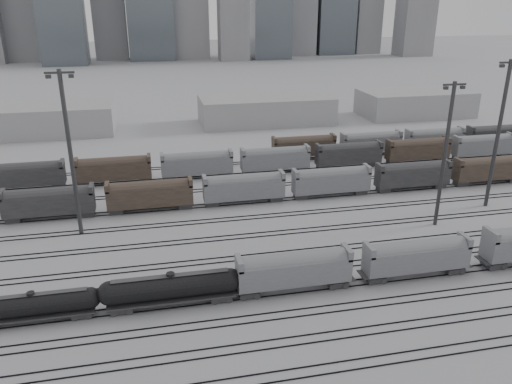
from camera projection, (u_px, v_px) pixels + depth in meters
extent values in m
plane|color=#B4B4B9|center=(357.00, 287.00, 65.53)|extent=(900.00, 900.00, 0.00)
cube|color=black|center=(413.00, 360.00, 52.07)|extent=(220.00, 0.07, 0.16)
cube|color=black|center=(407.00, 352.00, 53.38)|extent=(220.00, 0.07, 0.16)
cube|color=black|center=(391.00, 331.00, 56.63)|extent=(220.00, 0.07, 0.16)
cube|color=black|center=(386.00, 324.00, 57.94)|extent=(220.00, 0.07, 0.16)
cube|color=black|center=(373.00, 307.00, 61.19)|extent=(220.00, 0.07, 0.16)
cube|color=black|center=(368.00, 300.00, 62.50)|extent=(220.00, 0.07, 0.16)
cube|color=black|center=(357.00, 286.00, 65.76)|extent=(220.00, 0.07, 0.16)
cube|color=black|center=(352.00, 280.00, 67.07)|extent=(220.00, 0.07, 0.16)
cube|color=black|center=(343.00, 267.00, 70.32)|extent=(220.00, 0.07, 0.16)
cube|color=black|center=(339.00, 262.00, 71.63)|extent=(220.00, 0.07, 0.16)
cube|color=black|center=(330.00, 251.00, 74.88)|extent=(220.00, 0.07, 0.16)
cube|color=black|center=(327.00, 247.00, 76.19)|extent=(220.00, 0.07, 0.16)
cube|color=black|center=(315.00, 231.00, 81.27)|extent=(220.00, 0.07, 0.16)
cube|color=black|center=(313.00, 228.00, 82.58)|extent=(220.00, 0.07, 0.16)
cube|color=black|center=(303.00, 214.00, 87.66)|extent=(220.00, 0.07, 0.16)
cube|color=black|center=(300.00, 211.00, 88.96)|extent=(220.00, 0.07, 0.16)
cube|color=black|center=(292.00, 200.00, 94.04)|extent=(220.00, 0.07, 0.16)
cube|color=black|center=(290.00, 197.00, 95.35)|extent=(220.00, 0.07, 0.16)
cube|color=black|center=(281.00, 186.00, 101.34)|extent=(220.00, 0.07, 0.16)
cube|color=black|center=(279.00, 183.00, 102.65)|extent=(220.00, 0.07, 0.16)
cube|color=black|center=(271.00, 173.00, 108.64)|extent=(220.00, 0.07, 0.16)
cube|color=black|center=(270.00, 171.00, 109.95)|extent=(220.00, 0.07, 0.16)
cube|color=black|center=(263.00, 162.00, 115.94)|extent=(220.00, 0.07, 0.16)
cube|color=black|center=(262.00, 161.00, 117.25)|extent=(220.00, 0.07, 0.16)
cube|color=#262629|center=(82.00, 312.00, 59.42)|extent=(2.29, 1.85, 0.62)
cube|color=#262629|center=(35.00, 315.00, 58.22)|extent=(13.67, 2.38, 0.22)
cylinder|color=black|center=(33.00, 304.00, 57.71)|extent=(12.79, 2.56, 2.56)
sphere|color=black|center=(90.00, 298.00, 58.97)|extent=(2.56, 2.56, 2.56)
cylinder|color=black|center=(31.00, 294.00, 57.21)|extent=(0.88, 0.88, 0.44)
cube|color=#262629|center=(31.00, 295.00, 57.24)|extent=(12.35, 0.79, 0.05)
cube|color=#262629|center=(122.00, 307.00, 60.30)|extent=(2.61, 2.11, 0.70)
cube|color=#262629|center=(221.00, 295.00, 62.69)|extent=(2.61, 2.11, 0.70)
cube|color=#262629|center=(172.00, 298.00, 61.32)|extent=(15.57, 2.71, 0.25)
cylinder|color=black|center=(171.00, 286.00, 60.74)|extent=(14.57, 2.91, 2.91)
sphere|color=black|center=(109.00, 293.00, 59.30)|extent=(2.91, 2.91, 2.91)
sphere|color=black|center=(230.00, 280.00, 62.18)|extent=(2.91, 2.91, 2.91)
cylinder|color=black|center=(170.00, 275.00, 60.16)|extent=(1.00, 1.00, 0.50)
cube|color=#262629|center=(170.00, 276.00, 60.20)|extent=(14.06, 0.90, 0.06)
cube|color=#262629|center=(249.00, 292.00, 63.40)|extent=(2.56, 2.07, 0.69)
cube|color=#262629|center=(337.00, 282.00, 65.74)|extent=(2.56, 2.07, 0.69)
cube|color=slate|center=(294.00, 271.00, 63.74)|extent=(14.79, 2.96, 3.15)
cylinder|color=slate|center=(294.00, 263.00, 63.32)|extent=(13.41, 2.86, 2.86)
cube|color=slate|center=(239.00, 264.00, 61.63)|extent=(0.69, 2.96, 1.38)
cube|color=slate|center=(347.00, 252.00, 64.44)|extent=(0.69, 2.96, 1.38)
cone|color=#262629|center=(294.00, 284.00, 64.43)|extent=(2.37, 2.37, 0.89)
cube|color=#262629|center=(375.00, 277.00, 66.81)|extent=(2.53, 2.04, 0.68)
cube|color=#262629|center=(453.00, 268.00, 69.12)|extent=(2.53, 2.04, 0.68)
cube|color=slate|center=(416.00, 258.00, 67.15)|extent=(14.58, 2.92, 3.11)
cylinder|color=slate|center=(417.00, 250.00, 66.73)|extent=(13.22, 2.82, 2.82)
cube|color=slate|center=(369.00, 250.00, 65.07)|extent=(0.68, 2.92, 1.36)
cube|color=slate|center=(465.00, 240.00, 67.83)|extent=(0.68, 2.92, 1.36)
cone|color=#262629|center=(415.00, 270.00, 67.83)|extent=(2.33, 2.33, 0.87)
cube|color=#262629|center=(494.00, 263.00, 70.37)|extent=(2.72, 2.20, 0.73)
cube|color=slate|center=(491.00, 235.00, 68.49)|extent=(0.73, 3.14, 1.46)
cylinder|color=#323235|center=(71.00, 156.00, 76.07)|extent=(0.67, 0.67, 26.09)
cube|color=#323235|center=(59.00, 73.00, 71.58)|extent=(4.17, 0.31, 0.31)
cube|color=#323235|center=(48.00, 77.00, 71.46)|extent=(0.73, 0.52, 0.52)
cube|color=#323235|center=(71.00, 76.00, 72.08)|extent=(0.73, 0.52, 0.52)
cylinder|color=#323235|center=(444.00, 157.00, 79.69)|extent=(0.61, 0.61, 23.82)
cube|color=#323235|center=(455.00, 84.00, 75.59)|extent=(3.81, 0.29, 0.29)
cube|color=#323235|center=(446.00, 88.00, 75.48)|extent=(0.67, 0.48, 0.48)
cube|color=#323235|center=(463.00, 87.00, 76.05)|extent=(0.67, 0.48, 0.48)
cylinder|color=#323235|center=(498.00, 136.00, 86.96)|extent=(0.67, 0.67, 26.21)
cube|color=#323235|center=(511.00, 62.00, 82.45)|extent=(4.19, 0.31, 0.31)
cube|color=#323235|center=(502.00, 66.00, 82.33)|extent=(0.73, 0.52, 0.52)
cube|color=#262629|center=(49.00, 204.00, 85.23)|extent=(15.00, 3.00, 5.60)
cube|color=#4E3F31|center=(150.00, 196.00, 88.59)|extent=(15.00, 3.00, 5.60)
cube|color=slate|center=(244.00, 189.00, 91.94)|extent=(15.00, 3.00, 5.60)
cube|color=slate|center=(331.00, 182.00, 95.30)|extent=(15.00, 3.00, 5.60)
cube|color=#262629|center=(412.00, 176.00, 98.66)|extent=(15.00, 3.00, 5.60)
cube|color=#4E3F31|center=(488.00, 170.00, 102.02)|extent=(15.00, 3.00, 5.60)
cube|color=#262629|center=(25.00, 176.00, 98.44)|extent=(15.00, 3.00, 5.60)
cube|color=#4E3F31|center=(114.00, 171.00, 101.80)|extent=(15.00, 3.00, 5.60)
cube|color=slate|center=(197.00, 165.00, 105.16)|extent=(15.00, 3.00, 5.60)
cube|color=slate|center=(275.00, 160.00, 108.52)|extent=(15.00, 3.00, 5.60)
cube|color=#262629|center=(348.00, 155.00, 111.88)|extent=(15.00, 3.00, 5.60)
cube|color=#4E3F31|center=(418.00, 151.00, 115.24)|extent=(15.00, 3.00, 5.60)
cube|color=slate|center=(483.00, 147.00, 118.59)|extent=(15.00, 3.00, 5.60)
cube|color=#4E3F31|center=(304.00, 148.00, 117.60)|extent=(15.00, 3.00, 5.60)
cube|color=slate|center=(371.00, 144.00, 120.95)|extent=(15.00, 3.00, 5.60)
cube|color=slate|center=(434.00, 140.00, 124.31)|extent=(15.00, 3.00, 5.60)
cube|color=#262629|center=(494.00, 136.00, 127.67)|extent=(15.00, 3.00, 5.60)
cube|color=#ABABAE|center=(22.00, 121.00, 138.92)|extent=(50.00, 18.00, 8.00)
cube|color=#ABABAE|center=(266.00, 110.00, 152.75)|extent=(40.00, 18.00, 8.00)
cube|color=#ABABAE|center=(415.00, 103.00, 162.63)|extent=(35.00, 18.00, 8.00)
cube|color=gray|center=(22.00, 27.00, 294.71)|extent=(22.00, 17.60, 42.00)
cube|color=gray|center=(109.00, 21.00, 303.52)|extent=(20.00, 16.00, 48.00)
cube|color=gray|center=(190.00, 10.00, 311.24)|extent=(22.00, 17.60, 60.00)
cube|color=gray|center=(230.00, 28.00, 320.13)|extent=(18.00, 14.40, 38.00)
cube|color=#4D565C|center=(268.00, 0.00, 318.97)|extent=(24.00, 19.20, 72.00)
cube|color=gray|center=(305.00, 21.00, 328.75)|extent=(20.00, 16.00, 45.00)
cube|color=gray|center=(375.00, 25.00, 339.52)|extent=(18.00, 14.40, 40.00)
cube|color=gray|center=(410.00, 15.00, 342.31)|extent=(22.00, 17.60, 52.00)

